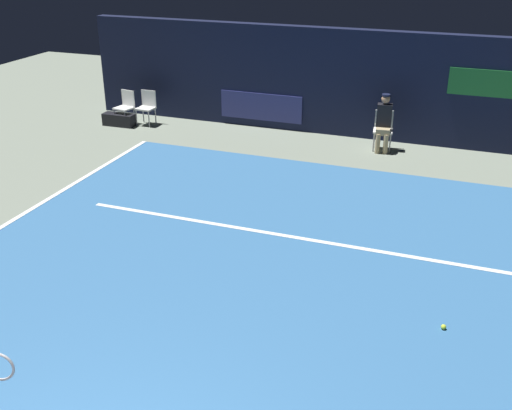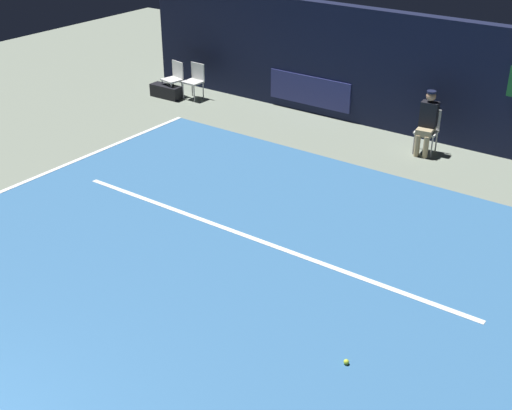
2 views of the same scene
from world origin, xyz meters
name	(u,v)px [view 1 (image 1 of 2)]	position (x,y,z in m)	size (l,w,h in m)	color
ground_plane	(247,296)	(0.00, 4.50, 0.00)	(29.00, 29.00, 0.00)	gray
court_surface	(247,295)	(0.00, 4.50, 0.01)	(9.68, 11.01, 0.01)	#336699
line_service	(288,236)	(0.00, 6.43, 0.01)	(7.55, 0.10, 0.01)	white
back_wall	(362,85)	(0.00, 12.27, 1.30)	(14.48, 0.33, 2.60)	#141933
line_judge_on_chair	(384,122)	(0.72, 11.41, 0.69)	(0.49, 0.57, 1.32)	white
courtside_chair_near	(125,105)	(-5.99, 11.18, 0.50)	(0.51, 0.49, 0.88)	white
courtside_chair_far	(147,105)	(-5.45, 11.35, 0.50)	(0.45, 0.43, 0.88)	white
tennis_ball	(444,327)	(2.69, 4.63, 0.05)	(0.07, 0.07, 0.07)	#CCE033
equipment_bag	(119,120)	(-6.09, 10.96, 0.16)	(0.84, 0.32, 0.32)	black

